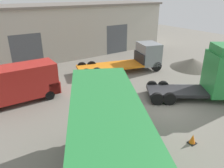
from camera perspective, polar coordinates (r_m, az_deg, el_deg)
name	(u,v)px	position (r m, az deg, el deg)	size (l,w,h in m)	color
ground_plane	(165,107)	(15.98, 13.76, -5.87)	(60.00, 60.00, 0.00)	slate
warehouse_building	(64,29)	(29.12, -12.32, 13.75)	(26.33, 7.65, 6.15)	#B7B2A3
tractor_unit_green	(218,74)	(17.81, 25.89, 2.26)	(6.93, 5.86, 4.12)	#28843D
container_trailer_green	(110,159)	(7.48, -0.49, -18.99)	(6.62, 9.88, 3.98)	#28843D
flatbed_truck_grey	(136,58)	(22.55, 6.41, 6.82)	(8.69, 4.57, 2.71)	gray
delivery_van_red	(20,83)	(17.09, -22.86, 0.34)	(5.51, 2.10, 2.72)	red
gravel_pile	(192,63)	(24.80, 20.26, 5.15)	(4.59, 4.59, 1.03)	#565147
oil_drum	(107,102)	(15.28, -1.24, -4.67)	(0.58, 0.58, 0.88)	black
traffic_cone	(193,139)	(12.79, 20.29, -13.39)	(0.40, 0.40, 0.55)	black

